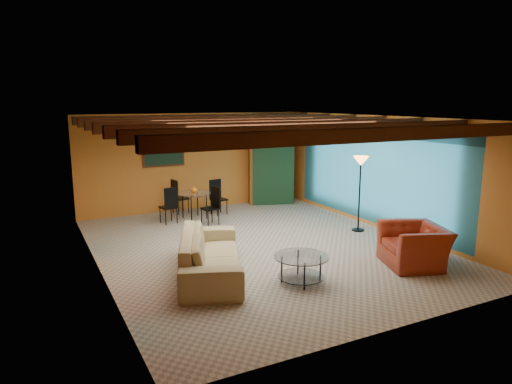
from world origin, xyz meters
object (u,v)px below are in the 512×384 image
coffee_table (301,269)px  dining_table (194,201)px  armchair (414,246)px  vase (194,179)px  potted_plant (269,124)px  sofa (211,254)px  floor_lamp (359,194)px  armoire (268,168)px

coffee_table → dining_table: size_ratio=0.51×
coffee_table → dining_table: bearing=91.8°
armchair → vase: vase is taller
potted_plant → vase: (-2.63, -0.81, -1.31)m
coffee_table → potted_plant: potted_plant is taller
sofa → floor_lamp: floor_lamp is taller
potted_plant → vase: 3.05m
potted_plant → sofa: bearing=-128.3°
armchair → dining_table: bearing=-134.1°
coffee_table → dining_table: dining_table is taller
armchair → potted_plant: 6.30m
sofa → dining_table: 4.03m
potted_plant → dining_table: bearing=-163.0°
armoire → vase: (-2.63, -0.81, -0.00)m
floor_lamp → potted_plant: (-0.45, 3.65, 1.46)m
coffee_table → floor_lamp: floor_lamp is taller
armchair → vase: (-2.48, 5.18, 0.66)m
dining_table → floor_lamp: 4.22m
vase → dining_table: bearing=180.0°
armchair → floor_lamp: (0.60, 2.33, 0.51)m
coffee_table → armoire: (2.47, 5.73, 0.81)m
armoire → potted_plant: size_ratio=4.06×
armchair → armoire: 6.02m
floor_lamp → coffee_table: bearing=-144.6°
sofa → dining_table: dining_table is taller
vase → floor_lamp: bearing=-42.7°
armchair → coffee_table: (-2.33, 0.26, -0.14)m
dining_table → armoire: bearing=17.0°
armoire → vase: armoire is taller
dining_table → potted_plant: 3.33m
armchair → floor_lamp: floor_lamp is taller
dining_table → vase: bearing=0.0°
sofa → vase: bearing=5.5°
armchair → armoire: armoire is taller
sofa → floor_lamp: size_ratio=1.45×
armchair → vase: size_ratio=6.28×
sofa → dining_table: size_ratio=1.42×
coffee_table → armoire: size_ratio=0.45×
armoire → vase: size_ratio=11.20×
dining_table → potted_plant: size_ratio=3.54×
armchair → armoire: size_ratio=0.56×
sofa → dining_table: bearing=5.5°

